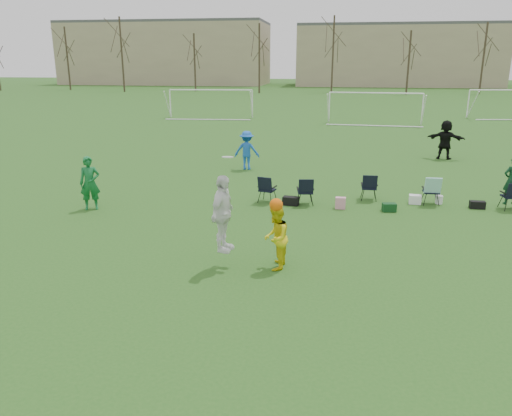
% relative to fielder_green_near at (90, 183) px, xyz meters
% --- Properties ---
extents(ground, '(260.00, 260.00, 0.00)m').
position_rel_fielder_green_near_xyz_m(ground, '(7.17, -5.77, -0.92)').
color(ground, '#25571B').
rests_on(ground, ground).
extents(fielder_green_near, '(0.78, 0.66, 1.83)m').
position_rel_fielder_green_near_xyz_m(fielder_green_near, '(0.00, 0.00, 0.00)').
color(fielder_green_near, '#12662E').
rests_on(fielder_green_near, ground).
extents(fielder_blue, '(1.16, 0.67, 1.79)m').
position_rel_fielder_green_near_xyz_m(fielder_blue, '(4.11, 7.25, -0.02)').
color(fielder_blue, blue).
rests_on(fielder_blue, ground).
extents(fielder_black, '(1.95, 1.17, 2.00)m').
position_rel_fielder_green_near_xyz_m(fielder_black, '(13.72, 11.36, 0.09)').
color(fielder_black, black).
rests_on(fielder_black, ground).
extents(center_contest, '(1.90, 1.17, 2.79)m').
position_rel_fielder_green_near_xyz_m(center_contest, '(6.14, -4.15, 0.23)').
color(center_contest, white).
rests_on(center_contest, ground).
extents(sideline_setup, '(9.04, 1.88, 1.81)m').
position_rel_fielder_green_near_xyz_m(sideline_setup, '(10.42, 2.22, -0.38)').
color(sideline_setup, '#103A20').
rests_on(sideline_setup, ground).
extents(goal_left, '(7.39, 0.76, 2.46)m').
position_rel_fielder_green_near_xyz_m(goal_left, '(-2.83, 28.23, 1.01)').
color(goal_left, white).
rests_on(goal_left, ground).
extents(goal_mid, '(7.40, 0.63, 2.46)m').
position_rel_fielder_green_near_xyz_m(goal_mid, '(11.17, 26.23, 1.01)').
color(goal_mid, white).
rests_on(goal_mid, ground).
extents(goal_right, '(7.35, 1.14, 2.46)m').
position_rel_fielder_green_near_xyz_m(goal_right, '(23.17, 32.23, 1.01)').
color(goal_right, white).
rests_on(goal_right, ground).
extents(tree_line, '(110.28, 3.28, 11.40)m').
position_rel_fielder_green_near_xyz_m(tree_line, '(7.40, 64.07, 4.17)').
color(tree_line, '#382B21').
rests_on(tree_line, ground).
extents(building_row, '(126.00, 16.00, 13.00)m').
position_rel_fielder_green_near_xyz_m(building_row, '(13.89, 90.23, 5.07)').
color(building_row, tan).
rests_on(building_row, ground).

